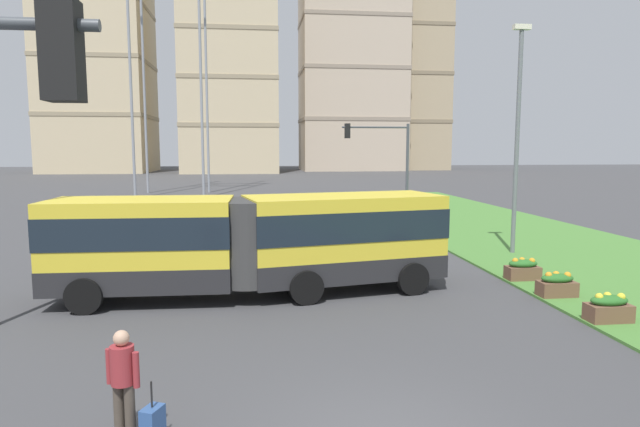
# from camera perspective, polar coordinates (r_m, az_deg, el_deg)

# --- Properties ---
(grass_median) EXTENTS (10.00, 70.00, 0.08)m
(grass_median) POSITION_cam_1_polar(r_m,az_deg,el_deg) (22.59, 29.54, -5.35)
(grass_median) COLOR #4C8438
(grass_median) RESTS_ON ground_plane
(articulated_bus) EXTENTS (11.95, 3.70, 3.00)m
(articulated_bus) POSITION_cam_1_polar(r_m,az_deg,el_deg) (16.71, -6.97, -2.90)
(articulated_bus) COLOR yellow
(articulated_bus) RESTS_ON ground
(car_white_van) EXTENTS (4.59, 2.45, 1.58)m
(car_white_van) POSITION_cam_1_polar(r_m,az_deg,el_deg) (29.40, -14.90, -0.64)
(car_white_van) COLOR silver
(car_white_van) RESTS_ON ground
(pedestrian_crossing) EXTENTS (0.54, 0.36, 1.74)m
(pedestrian_crossing) POSITION_cam_1_polar(r_m,az_deg,el_deg) (9.17, -19.86, -15.77)
(pedestrian_crossing) COLOR #4C4238
(pedestrian_crossing) RESTS_ON ground
(rolling_suitcase) EXTENTS (0.37, 0.43, 0.97)m
(rolling_suitcase) POSITION_cam_1_polar(r_m,az_deg,el_deg) (9.20, -17.06, -20.33)
(rolling_suitcase) COLOR #335693
(rolling_suitcase) RESTS_ON ground
(flower_planter_1) EXTENTS (1.10, 0.56, 0.74)m
(flower_planter_1) POSITION_cam_1_polar(r_m,az_deg,el_deg) (15.90, 27.90, -8.69)
(flower_planter_1) COLOR brown
(flower_planter_1) RESTS_ON grass_median
(flower_planter_2) EXTENTS (1.10, 0.56, 0.74)m
(flower_planter_2) POSITION_cam_1_polar(r_m,az_deg,el_deg) (17.84, 23.49, -6.82)
(flower_planter_2) COLOR brown
(flower_planter_2) RESTS_ON grass_median
(flower_planter_3) EXTENTS (1.10, 0.56, 0.74)m
(flower_planter_3) POSITION_cam_1_polar(r_m,az_deg,el_deg) (19.62, 20.40, -5.47)
(flower_planter_3) COLOR brown
(flower_planter_3) RESTS_ON grass_median
(traffic_light_far_right) EXTENTS (3.78, 0.28, 5.80)m
(traffic_light_far_right) POSITION_cam_1_polar(r_m,az_deg,el_deg) (30.58, 6.87, 5.93)
(traffic_light_far_right) COLOR #474C51
(traffic_light_far_right) RESTS_ON ground
(streetlight_median) EXTENTS (0.70, 0.28, 9.41)m
(streetlight_median) POSITION_cam_1_polar(r_m,az_deg,el_deg) (24.14, 19.91, 8.07)
(streetlight_median) COLOR slate
(streetlight_median) RESTS_ON ground
(apartment_tower_west) EXTENTS (18.20, 18.88, 39.39)m
(apartment_tower_west) POSITION_cam_1_polar(r_m,az_deg,el_deg) (111.79, -22.15, 14.20)
(apartment_tower_west) COLOR beige
(apartment_tower_west) RESTS_ON ground
(apartment_tower_westcentre) EXTENTS (17.20, 15.67, 40.26)m
(apartment_tower_westcentre) POSITION_cam_1_polar(r_m,az_deg,el_deg) (103.81, -9.44, 15.45)
(apartment_tower_westcentre) COLOR beige
(apartment_tower_westcentre) RESTS_ON ground
(apartment_tower_centre) EXTENTS (20.43, 14.76, 38.57)m
(apartment_tower_centre) POSITION_cam_1_polar(r_m,az_deg,el_deg) (112.94, 3.33, 14.39)
(apartment_tower_centre) COLOR #C6B299
(apartment_tower_centre) RESTS_ON ground
(apartment_tower_eastcentre) EXTENTS (21.06, 15.76, 37.58)m
(apartment_tower_eastcentre) POSITION_cam_1_polar(r_m,az_deg,el_deg) (118.16, 7.54, 13.77)
(apartment_tower_eastcentre) COLOR tan
(apartment_tower_eastcentre) RESTS_ON ground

